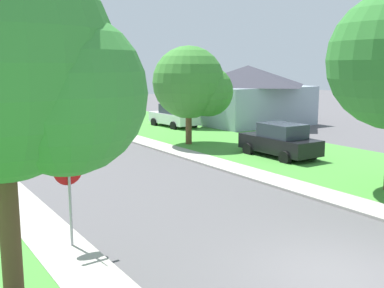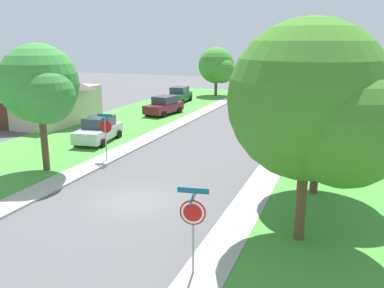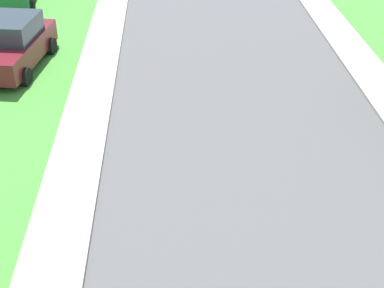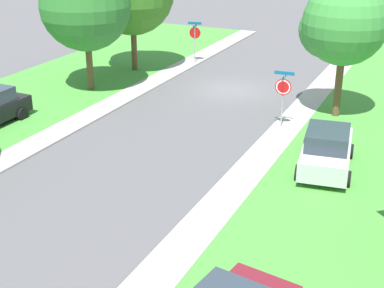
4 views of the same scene
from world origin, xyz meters
name	(u,v)px [view 3 (image 3 of 4)]	position (x,y,z in m)	size (l,w,h in m)	color
sidewalk_west	(68,192)	(-4.70, 12.00, 0.05)	(1.40, 56.00, 0.10)	#ADA89E
car_maroon_driveway_right	(12,44)	(-7.57, 19.50, 0.87)	(2.51, 4.52, 1.76)	maroon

